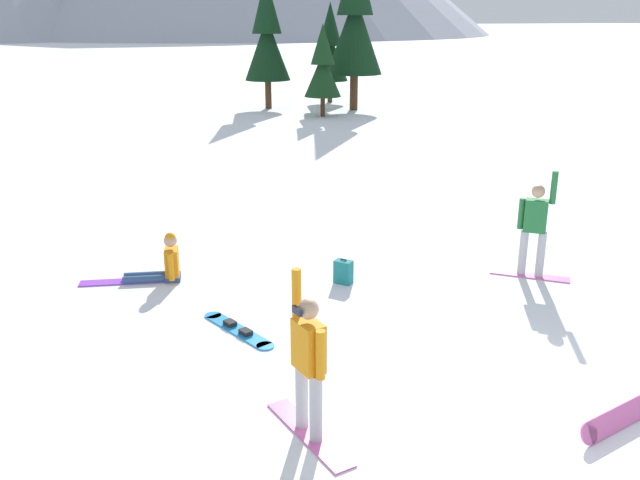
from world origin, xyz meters
TOP-DOWN VIEW (x-y plane):
  - ground_plane at (0.00, 0.00)m, footprint 800.00×800.00m
  - snowboarder_foreground at (-2.51, -0.16)m, footprint 0.55×1.62m
  - snowboarder_midground at (3.18, 3.09)m, footprint 1.26×1.19m
  - snowboarder_background at (-3.33, 5.43)m, footprint 1.86×0.84m
  - loose_snowboard_near_right at (-2.58, 2.83)m, footprint 0.83×1.70m
  - loose_snowboard_far_spare at (1.16, -1.34)m, footprint 1.76×0.51m
  - backpack_teal at (-0.24, 4.07)m, footprint 0.37×0.37m
  - pine_tree_young at (5.91, 28.44)m, footprint 2.40×2.40m
  - pine_tree_tall at (9.93, 26.27)m, footprint 2.87×2.87m
  - pine_tree_leaning at (7.50, 24.58)m, footprint 1.79×1.79m
  - pine_tree_short at (10.02, 29.81)m, footprint 2.01×2.01m

SIDE VIEW (x-z plane):
  - ground_plane at x=0.00m, z-range 0.00..0.00m
  - loose_snowboard_near_right at x=-2.58m, z-range -0.02..0.07m
  - loose_snowboard_far_spare at x=1.16m, z-range 0.00..0.26m
  - backpack_teal at x=-0.24m, z-range -0.02..0.45m
  - snowboarder_background at x=-3.33m, z-range -0.15..0.77m
  - snowboarder_foreground at x=-2.51m, z-range -0.06..1.95m
  - snowboarder_midground at x=3.18m, z-range -0.05..2.00m
  - pine_tree_leaning at x=7.50m, z-range 0.20..4.58m
  - pine_tree_short at x=10.02m, z-range 0.25..5.73m
  - pine_tree_young at x=5.91m, z-range 0.30..7.06m
  - pine_tree_tall at x=9.93m, z-range 0.37..8.71m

